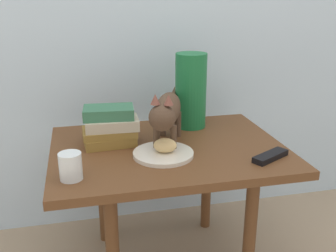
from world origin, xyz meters
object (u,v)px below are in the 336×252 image
at_px(plate, 163,154).
at_px(cat, 167,111).
at_px(green_vase, 191,91).
at_px(side_table, 168,163).
at_px(book_stack, 110,127).
at_px(tv_remote, 270,156).
at_px(candle_jar, 71,168).
at_px(bread_roll, 165,145).

xyz_separation_m(plate, cat, (0.03, 0.09, 0.13)).
relative_size(cat, green_vase, 1.48).
bearing_deg(side_table, book_stack, 160.28).
relative_size(side_table, cat, 1.86).
relative_size(side_table, plate, 4.00).
bearing_deg(plate, side_table, 66.00).
relative_size(side_table, green_vase, 2.76).
bearing_deg(cat, book_stack, 162.46).
height_order(book_stack, tv_remote, book_stack).
bearing_deg(candle_jar, book_stack, 61.56).
height_order(plate, cat, cat).
distance_m(bread_roll, cat, 0.13).
height_order(candle_jar, tv_remote, candle_jar).
bearing_deg(plate, cat, 69.43).
xyz_separation_m(plate, bread_roll, (0.01, -0.00, 0.03)).
xyz_separation_m(bread_roll, book_stack, (-0.17, 0.15, 0.03)).
distance_m(plate, candle_jar, 0.33).
xyz_separation_m(side_table, bread_roll, (-0.03, -0.08, 0.10)).
bearing_deg(cat, side_table, -77.44).
bearing_deg(plate, book_stack, 137.87).
xyz_separation_m(plate, candle_jar, (-0.31, -0.11, 0.03)).
distance_m(side_table, green_vase, 0.33).
height_order(cat, green_vase, green_vase).
relative_size(cat, book_stack, 2.19).
xyz_separation_m(bread_roll, tv_remote, (0.34, -0.11, -0.03)).
xyz_separation_m(green_vase, tv_remote, (0.17, -0.39, -0.14)).
bearing_deg(green_vase, bread_roll, -121.09).
xyz_separation_m(side_table, candle_jar, (-0.35, -0.19, 0.10)).
distance_m(side_table, book_stack, 0.25).
relative_size(bread_roll, tv_remote, 0.53).
bearing_deg(tv_remote, green_vase, 85.39).
height_order(plate, book_stack, book_stack).
height_order(side_table, plate, plate).
height_order(side_table, bread_roll, bread_roll).
relative_size(plate, green_vase, 0.69).
distance_m(side_table, candle_jar, 0.41).
bearing_deg(bread_roll, cat, 73.47).
bearing_deg(tv_remote, side_table, 120.85).
bearing_deg(candle_jar, bread_roll, 19.08).
height_order(side_table, green_vase, green_vase).
relative_size(book_stack, tv_remote, 1.38).
bearing_deg(candle_jar, side_table, 28.93).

